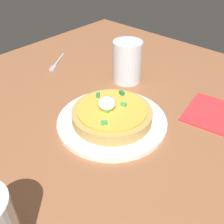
{
  "coord_description": "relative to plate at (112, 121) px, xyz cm",
  "views": [
    {
      "loc": [
        -33.32,
        -40.44,
        40.98
      ],
      "look_at": [
        1.42,
        -9.17,
        6.32
      ],
      "focal_mm": 42.92,
      "sensor_mm": 36.0,
      "label": 1
    }
  ],
  "objects": [
    {
      "name": "plate",
      "position": [
        0.0,
        0.0,
        0.0
      ],
      "size": [
        24.38,
        24.38,
        1.04
      ],
      "primitive_type": "cylinder",
      "color": "white",
      "rests_on": "dining_table"
    },
    {
      "name": "fork",
      "position": [
        10.26,
        32.47,
        -0.27
      ],
      "size": [
        10.48,
        7.13,
        0.5
      ],
      "rotation": [
        0.0,
        0.0,
        -2.58
      ],
      "color": "#B7B7BC",
      "rests_on": "dining_table"
    },
    {
      "name": "cup_near",
      "position": [
        17.12,
        9.9,
        4.92
      ],
      "size": [
        7.86,
        7.86,
        11.27
      ],
      "color": "silver",
      "rests_on": "dining_table"
    },
    {
      "name": "napkin",
      "position": [
        18.38,
        -16.28,
        -0.32
      ],
      "size": [
        15.38,
        15.38,
        0.4
      ],
      "primitive_type": "cube",
      "rotation": [
        0.0,
        0.0,
        0.15
      ],
      "color": "red",
      "rests_on": "dining_table"
    },
    {
      "name": "pizza",
      "position": [
        -0.03,
        0.04,
        2.07
      ],
      "size": [
        17.64,
        17.64,
        5.7
      ],
      "color": "tan",
      "rests_on": "plate"
    },
    {
      "name": "dining_table",
      "position": [
        -1.42,
        9.17,
        -2.16
      ],
      "size": [
        108.08,
        85.47,
        3.28
      ],
      "primitive_type": "cube",
      "color": "#965E3C",
      "rests_on": "ground"
    }
  ]
}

